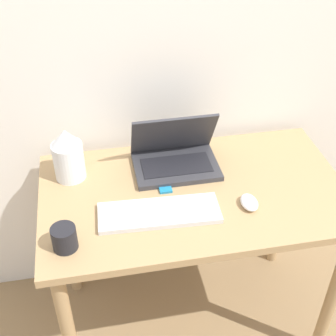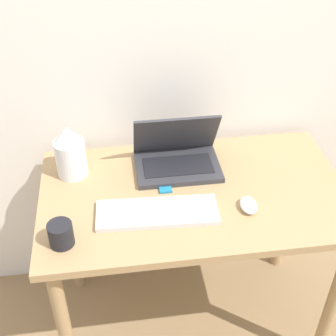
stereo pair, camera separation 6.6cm
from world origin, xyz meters
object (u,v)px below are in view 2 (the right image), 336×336
(keyboard, at_px, (157,212))
(vase, at_px, (70,152))
(mug, at_px, (61,234))
(mp3_player, at_px, (165,187))
(laptop, at_px, (177,155))
(mouse, at_px, (248,205))

(keyboard, relative_size, vase, 2.03)
(vase, height_order, mug, vase)
(keyboard, xyz_separation_m, mp3_player, (0.04, 0.13, -0.01))
(mp3_player, height_order, mug, mug)
(laptop, relative_size, mug, 3.95)
(keyboard, bearing_deg, mp3_player, 71.59)
(mouse, bearing_deg, keyboard, 177.72)
(laptop, xyz_separation_m, keyboard, (-0.11, -0.27, -0.04))
(mp3_player, bearing_deg, mouse, -28.48)
(laptop, height_order, mug, laptop)
(vase, relative_size, mug, 2.55)
(vase, bearing_deg, keyboard, -43.04)
(mug, bearing_deg, laptop, 40.28)
(mouse, xyz_separation_m, mug, (-0.63, -0.08, 0.02))
(laptop, xyz_separation_m, mouse, (0.21, -0.28, -0.03))
(keyboard, height_order, mug, mug)
(mug, bearing_deg, mp3_player, 32.01)
(laptop, bearing_deg, keyboard, -111.99)
(mouse, xyz_separation_m, mp3_player, (-0.27, 0.15, -0.01))
(laptop, xyz_separation_m, mug, (-0.42, -0.36, -0.01))
(keyboard, bearing_deg, mouse, -2.28)
(keyboard, bearing_deg, vase, 136.96)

